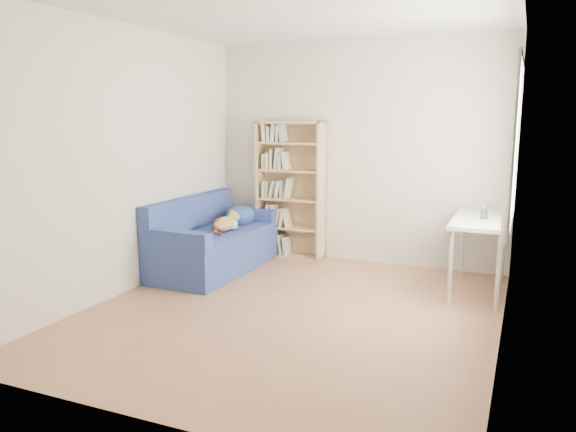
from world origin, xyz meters
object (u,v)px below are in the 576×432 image
object	(u,v)px
sofa	(213,243)
bookshelf	(290,195)
desk	(481,226)
pen_cup	(485,213)

from	to	relation	value
sofa	bookshelf	distance (m)	1.16
bookshelf	desk	world-z (taller)	bookshelf
sofa	desk	bearing A→B (deg)	6.74
sofa	pen_cup	world-z (taller)	pen_cup
bookshelf	pen_cup	bearing A→B (deg)	-15.27
sofa	desk	world-z (taller)	sofa
sofa	pen_cup	distance (m)	2.93
sofa	desk	xyz separation A→B (m)	(2.84, 0.30, 0.35)
bookshelf	pen_cup	world-z (taller)	bookshelf
bookshelf	sofa	bearing A→B (deg)	-122.66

